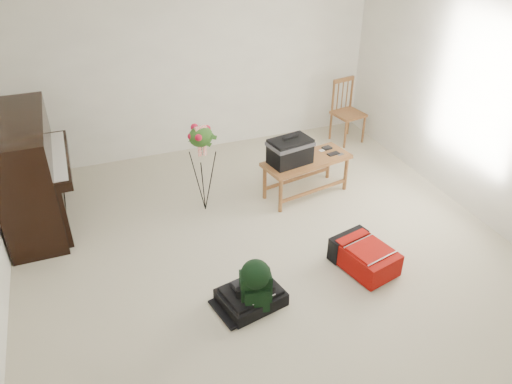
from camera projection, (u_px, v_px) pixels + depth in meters
name	position (u px, v px, depth m)	size (l,w,h in m)	color
floor	(273.00, 261.00, 5.09)	(5.00, 5.50, 0.01)	beige
ceiling	(279.00, 5.00, 3.76)	(5.00, 5.50, 0.01)	white
wall_back	(196.00, 63.00, 6.60)	(5.00, 0.04, 2.50)	white
wall_right	(498.00, 113.00, 5.18)	(0.04, 5.50, 2.50)	white
piano	(30.00, 175.00, 5.38)	(0.71, 1.50, 1.25)	black
bench	(294.00, 153.00, 5.85)	(1.13, 0.62, 0.83)	#905D2F
dining_chair	(347.00, 112.00, 7.24)	(0.46, 0.46, 0.92)	#905D2F
red_suitcase	(362.00, 254.00, 4.96)	(0.55, 0.70, 0.27)	#A20D06
black_duffel	(251.00, 296.00, 4.54)	(0.63, 0.54, 0.23)	black
green_backpack	(256.00, 284.00, 4.36)	(0.30, 0.28, 0.54)	black
flower_stand	(203.00, 170.00, 5.61)	(0.40, 0.40, 1.10)	black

